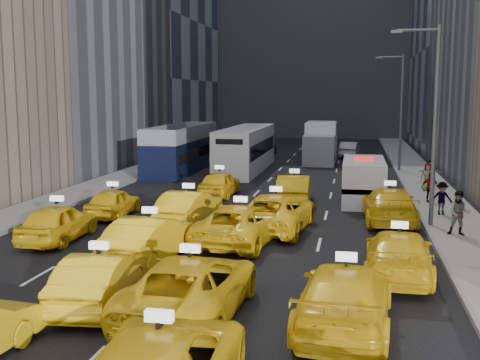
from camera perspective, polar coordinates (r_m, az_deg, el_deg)
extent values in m
plane|color=black|center=(17.93, -8.88, -11.64)|extent=(160.00, 160.00, 0.00)
cube|color=gray|center=(44.38, -10.87, 0.32)|extent=(3.00, 90.00, 0.15)
cube|color=gray|center=(41.57, 17.16, -0.43)|extent=(3.00, 90.00, 0.15)
cube|color=slate|center=(43.87, -9.11, 0.30)|extent=(0.15, 90.00, 0.18)
cube|color=slate|center=(41.42, 15.17, -0.35)|extent=(0.15, 90.00, 0.18)
cylinder|color=#595B60|center=(28.12, 18.00, 4.64)|extent=(0.20, 0.20, 9.00)
cylinder|color=#595B60|center=(28.12, 16.53, 13.48)|extent=(1.80, 0.12, 0.12)
cube|color=slate|center=(28.04, 14.64, 13.46)|extent=(0.50, 0.22, 0.12)
cylinder|color=#595B60|center=(48.01, 15.04, 6.08)|extent=(0.20, 0.20, 9.00)
cylinder|color=#595B60|center=(48.01, 14.14, 11.25)|extent=(1.80, 0.12, 0.12)
cube|color=slate|center=(47.97, 13.05, 11.23)|extent=(0.50, 0.22, 0.12)
imported|color=yellow|center=(17.94, -13.12, -9.14)|extent=(2.09, 4.85, 1.55)
imported|color=yellow|center=(16.78, -4.70, -9.96)|extent=(3.04, 6.14, 1.67)
imported|color=yellow|center=(16.12, 9.96, -10.81)|extent=(2.74, 5.93, 1.68)
imported|color=yellow|center=(25.94, -16.88, -3.87)|extent=(1.94, 4.65, 1.57)
imported|color=yellow|center=(22.13, -8.51, -5.52)|extent=(2.41, 5.28, 1.68)
imported|color=yellow|center=(24.47, 0.05, -4.19)|extent=(3.40, 6.09, 1.61)
imported|color=yellow|center=(20.74, 14.80, -6.82)|extent=(2.45, 5.46, 1.56)
imported|color=yellow|center=(30.41, -11.94, -2.09)|extent=(1.71, 4.19, 1.42)
imported|color=yellow|center=(27.96, -4.88, -2.63)|extent=(2.23, 5.08, 1.62)
imported|color=yellow|center=(26.76, 3.42, -3.06)|extent=(3.35, 6.23, 1.66)
imported|color=yellow|center=(29.14, 13.99, -2.35)|extent=(2.51, 5.83, 1.68)
imported|color=yellow|center=(35.66, -1.95, -0.33)|extent=(1.93, 4.51, 1.52)
imported|color=yellow|center=(33.20, 5.16, -0.91)|extent=(1.89, 4.99, 1.62)
cube|color=silver|center=(34.37, 11.63, -0.09)|extent=(2.28, 5.96, 2.38)
cylinder|color=black|center=(32.42, 9.89, -1.82)|extent=(0.28, 0.95, 0.95)
cylinder|color=black|center=(32.46, 13.38, -1.91)|extent=(0.28, 0.95, 0.95)
cylinder|color=black|center=(36.53, 10.00, -0.70)|extent=(0.28, 0.95, 0.95)
cylinder|color=black|center=(36.56, 13.10, -0.78)|extent=(0.28, 0.95, 0.95)
cube|color=navy|center=(34.39, 11.62, -0.36)|extent=(2.33, 5.96, 0.27)
cube|color=red|center=(34.21, 11.69, 2.03)|extent=(1.08, 0.38, 0.17)
cube|color=black|center=(47.24, -5.55, 2.98)|extent=(4.30, 12.44, 3.55)
cylinder|color=black|center=(42.85, -9.06, 0.73)|extent=(0.28, 1.10, 1.10)
cylinder|color=black|center=(42.08, -5.89, 0.65)|extent=(0.28, 1.10, 1.10)
cylinder|color=black|center=(52.67, -5.24, 2.18)|extent=(0.28, 1.10, 1.10)
cylinder|color=black|center=(52.04, -2.62, 2.14)|extent=(0.28, 1.10, 1.10)
cube|color=silver|center=(47.47, 0.58, 2.95)|extent=(3.88, 13.33, 3.39)
cylinder|color=black|center=(42.32, -2.40, 0.73)|extent=(0.28, 1.10, 1.10)
cylinder|color=black|center=(41.84, 0.85, 0.65)|extent=(0.28, 1.10, 1.10)
cylinder|color=black|center=(53.35, 0.37, 2.30)|extent=(0.28, 1.10, 1.10)
cylinder|color=black|center=(52.97, 2.96, 2.24)|extent=(0.28, 1.10, 1.10)
cube|color=white|center=(53.68, 7.66, 3.55)|extent=(2.86, 7.77, 3.52)
cylinder|color=black|center=(50.94, 6.14, 1.97)|extent=(0.28, 1.10, 1.10)
cylinder|color=black|center=(50.81, 8.77, 1.90)|extent=(0.28, 1.10, 1.10)
cylinder|color=black|center=(56.79, 6.63, 2.60)|extent=(0.28, 1.10, 1.10)
cylinder|color=black|center=(56.67, 8.99, 2.54)|extent=(0.28, 1.10, 1.10)
imported|color=#94969B|center=(45.07, 11.40, 1.33)|extent=(1.86, 4.80, 1.56)
imported|color=black|center=(57.66, -2.40, 3.01)|extent=(2.96, 6.03, 1.65)
imported|color=gray|center=(63.56, 7.07, 3.43)|extent=(2.47, 5.71, 1.64)
imported|color=black|center=(59.30, 2.40, 3.10)|extent=(1.87, 4.53, 1.54)
imported|color=#A8ABB0|center=(58.49, 10.32, 2.87)|extent=(1.92, 4.61, 1.48)
imported|color=gray|center=(26.81, 20.08, -2.97)|extent=(0.98, 0.63, 1.88)
imported|color=gray|center=(31.11, 18.60, -1.65)|extent=(1.09, 0.56, 1.62)
imported|color=gray|center=(34.47, 17.57, -0.65)|extent=(1.03, 0.62, 1.65)
imported|color=gray|center=(38.43, 17.33, 0.29)|extent=(0.87, 0.51, 1.71)
imported|color=gray|center=(40.82, 17.66, 0.65)|extent=(1.55, 0.96, 1.61)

